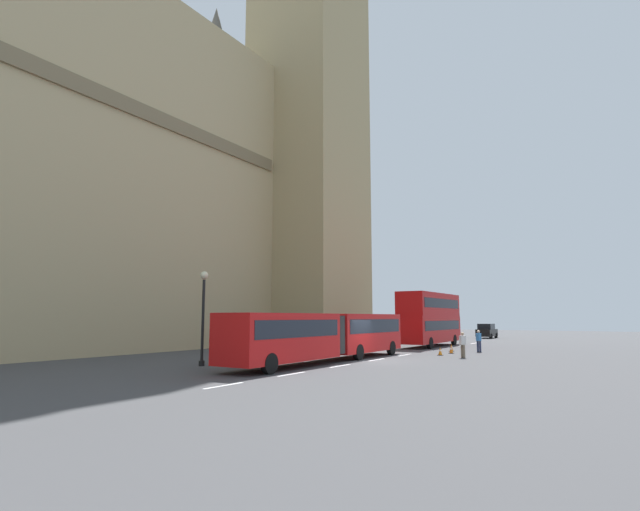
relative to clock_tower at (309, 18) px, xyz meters
name	(u,v)px	position (x,y,z in m)	size (l,w,h in m)	color
ground_plane	(373,361)	(-16.68, -15.98, -37.93)	(160.00, 160.00, 0.00)	#424244
lane_centre_marking	(405,355)	(-11.53, -15.98, -37.92)	(39.00, 0.16, 0.01)	silver
clock_tower	(309,18)	(0.00, 0.00, 0.00)	(12.10, 12.10, 72.07)	tan
articulated_bus	(326,333)	(-18.98, -13.99, -36.18)	(17.13, 2.54, 2.90)	red
double_decker_bus	(430,317)	(-0.41, -13.99, -35.22)	(10.66, 2.54, 4.90)	#B20F0F
sedan_lead	(487,331)	(20.61, -14.06, -37.02)	(4.40, 1.86, 1.85)	black
traffic_cone_west	(440,351)	(-10.36, -18.20, -37.65)	(0.36, 0.36, 0.58)	black
traffic_cone_middle	(451,350)	(-8.11, -18.30, -37.65)	(0.36, 0.36, 0.58)	black
traffic_cone_east	(451,348)	(-5.94, -17.64, -37.65)	(0.36, 0.36, 0.58)	black
street_lamp	(203,311)	(-24.85, -9.48, -34.87)	(0.44, 0.44, 5.27)	black
pedestrian_near_cones	(463,344)	(-11.61, -20.19, -37.02)	(0.47, 0.43, 1.69)	#726651
pedestrian_by_kerb	(479,340)	(-5.59, -19.71, -37.02)	(0.45, 0.35, 1.69)	#262D4C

